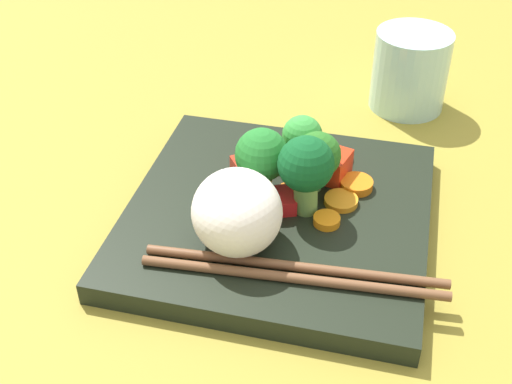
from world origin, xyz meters
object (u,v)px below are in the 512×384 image
square_plate (278,217)px  rice_mound (237,212)px  broccoli_floret_2 (262,156)px  carrot_slice_5 (327,220)px  drinking_glass (410,70)px  chopstick_pair (294,272)px

square_plate → rice_mound: (4.69, -2.35, 3.92)cm
square_plate → rice_mound: bearing=-26.6°
broccoli_floret_2 → carrot_slice_5: broccoli_floret_2 is taller
rice_mound → broccoli_floret_2: (-6.35, 0.71, 0.67)cm
broccoli_floret_2 → drinking_glass: size_ratio=0.75×
carrot_slice_5 → broccoli_floret_2: bearing=-117.4°
square_plate → chopstick_pair: size_ratio=1.09×
square_plate → carrot_slice_5: bearing=72.6°
broccoli_floret_2 → drinking_glass: (-19.87, 11.73, -1.49)cm
rice_mound → carrot_slice_5: 7.70cm
rice_mound → chopstick_pair: bearing=59.2°
drinking_glass → broccoli_floret_2: bearing=-30.6°
broccoli_floret_2 → drinking_glass: drinking_glass is taller
square_plate → chopstick_pair: bearing=16.9°
broccoli_floret_2 → chopstick_pair: (9.10, 3.90, -3.30)cm
square_plate → drinking_glass: 23.99cm
broccoli_floret_2 → carrot_slice_5: bearing=62.6°
carrot_slice_5 → chopstick_pair: 6.42cm
carrot_slice_5 → square_plate: bearing=-107.4°
square_plate → chopstick_pair: chopstick_pair is taller
square_plate → rice_mound: size_ratio=3.19×
square_plate → broccoli_floret_2: 5.15cm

